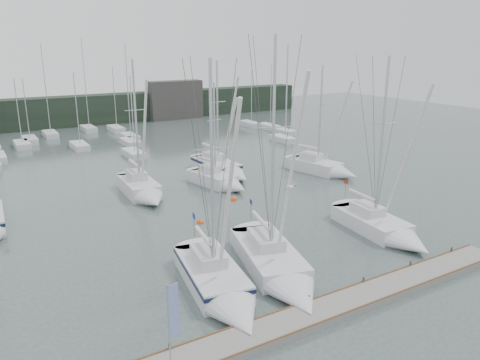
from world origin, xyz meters
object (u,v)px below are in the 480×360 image
at_px(sailboat_near_left, 221,289).
at_px(sailboat_mid_c, 222,182).
at_px(sailboat_near_right, 388,231).
at_px(sailboat_near_center, 281,273).
at_px(sailboat_mid_b, 144,191).
at_px(sailboat_mid_d, 224,169).
at_px(buoy_a, 200,223).
at_px(sailboat_mid_e, 327,169).
at_px(dock_banner, 172,316).
at_px(buoy_b, 234,200).

height_order(sailboat_near_left, sailboat_mid_c, sailboat_near_left).
bearing_deg(sailboat_mid_c, sailboat_near_right, -87.68).
height_order(sailboat_near_center, sailboat_near_right, sailboat_near_center).
bearing_deg(sailboat_near_center, sailboat_mid_c, 87.17).
xyz_separation_m(sailboat_mid_b, sailboat_mid_d, (10.01, 2.98, 0.03)).
relative_size(sailboat_near_center, buoy_a, 25.96).
height_order(sailboat_mid_c, sailboat_mid_e, sailboat_mid_e).
bearing_deg(buoy_a, sailboat_near_left, -110.44).
height_order(sailboat_near_center, dock_banner, sailboat_near_center).
bearing_deg(sailboat_mid_c, buoy_b, -114.69).
height_order(sailboat_mid_e, buoy_a, sailboat_mid_e).
height_order(sailboat_near_left, sailboat_near_center, sailboat_near_center).
height_order(sailboat_near_right, buoy_b, sailboat_near_right).
height_order(sailboat_near_left, sailboat_mid_d, sailboat_near_left).
bearing_deg(buoy_a, sailboat_near_right, -43.24).
bearing_deg(sailboat_mid_e, sailboat_near_center, -149.83).
bearing_deg(sailboat_mid_e, sailboat_mid_b, 160.50).
bearing_deg(sailboat_near_center, sailboat_mid_d, 84.63).
bearing_deg(buoy_a, sailboat_mid_d, 53.31).
height_order(sailboat_mid_c, buoy_b, sailboat_mid_c).
relative_size(sailboat_near_right, buoy_b, 21.63).
bearing_deg(sailboat_near_center, dock_banner, -139.67).
distance_m(sailboat_near_center, sailboat_mid_d, 23.63).
bearing_deg(sailboat_mid_d, sailboat_near_left, -121.97).
distance_m(sailboat_near_left, buoy_b, 17.06).
bearing_deg(dock_banner, sailboat_mid_d, 45.72).
relative_size(sailboat_near_left, sailboat_mid_c, 1.28).
distance_m(sailboat_mid_d, buoy_b, 8.33).
height_order(sailboat_near_right, sailboat_mid_c, sailboat_near_right).
xyz_separation_m(sailboat_near_right, sailboat_mid_e, (7.67, 15.54, 0.06)).
bearing_deg(sailboat_near_left, buoy_a, 79.39).
relative_size(sailboat_near_left, buoy_b, 21.76).
distance_m(sailboat_mid_d, sailboat_mid_e, 11.08).
bearing_deg(dock_banner, sailboat_near_right, 3.97).
distance_m(sailboat_near_left, sailboat_mid_b, 19.21).
relative_size(sailboat_near_left, buoy_a, 23.70).
bearing_deg(sailboat_near_right, sailboat_mid_c, 110.46).
height_order(sailboat_mid_b, sailboat_mid_d, sailboat_mid_b).
distance_m(sailboat_near_center, sailboat_near_right, 10.48).
bearing_deg(buoy_b, sailboat_mid_e, 10.09).
xyz_separation_m(sailboat_near_right, sailboat_mid_b, (-12.03, 17.92, 0.08)).
xyz_separation_m(sailboat_mid_b, sailboat_mid_e, (19.71, -2.38, -0.02)).
relative_size(sailboat_near_center, sailboat_mid_c, 1.41).
relative_size(sailboat_mid_c, buoy_b, 16.96).
distance_m(sailboat_mid_d, buoy_a, 13.94).
relative_size(sailboat_near_right, dock_banner, 3.70).
bearing_deg(sailboat_near_right, buoy_a, 142.90).
bearing_deg(dock_banner, sailboat_near_left, 30.21).
bearing_deg(sailboat_near_center, buoy_b, 85.73).
bearing_deg(sailboat_mid_d, sailboat_mid_e, -31.57).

